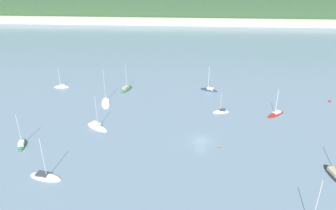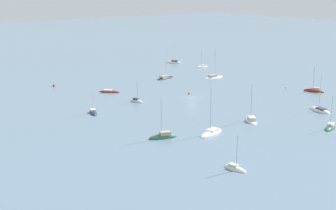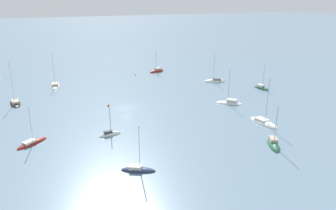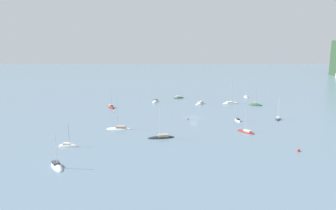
# 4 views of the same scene
# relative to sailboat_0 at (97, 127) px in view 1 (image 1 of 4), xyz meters

# --- Properties ---
(ground_plane) EXTENTS (600.00, 600.00, 0.00)m
(ground_plane) POSITION_rel_sailboat_0_xyz_m (26.67, -4.96, -0.16)
(ground_plane) COLOR slate
(shore_town_strip) EXTENTS (274.32, 6.00, 3.56)m
(shore_town_strip) POSITION_rel_sailboat_0_xyz_m (26.67, 121.16, 1.62)
(shore_town_strip) COLOR beige
(shore_town_strip) RESTS_ON ground_plane
(sailboat_0) EXTENTS (7.14, 5.95, 9.61)m
(sailboat_0) POSITION_rel_sailboat_0_xyz_m (0.00, 0.00, 0.00)
(sailboat_0) COLOR silver
(sailboat_0) RESTS_ON ground_plane
(sailboat_1) EXTENTS (4.40, 8.28, 11.50)m
(sailboat_1) POSITION_rel_sailboat_0_xyz_m (-0.96, 14.37, -0.08)
(sailboat_1) COLOR silver
(sailboat_1) RESTS_ON ground_plane
(sailboat_2) EXTENTS (6.05, 3.84, 8.78)m
(sailboat_2) POSITION_rel_sailboat_0_xyz_m (30.32, 25.80, -0.05)
(sailboat_2) COLOR #232D4C
(sailboat_2) RESTS_ON ground_plane
(sailboat_5) EXTENTS (4.02, 8.56, 11.60)m
(sailboat_5) POSITION_rel_sailboat_0_xyz_m (53.77, -16.82, -0.02)
(sailboat_5) COLOR black
(sailboat_5) RESTS_ON ground_plane
(sailboat_6) EXTENTS (3.26, 5.89, 8.74)m
(sailboat_6) POSITION_rel_sailboat_0_xyz_m (-15.55, -9.30, -0.03)
(sailboat_6) COLOR #2D6647
(sailboat_6) RESTS_ON ground_plane
(sailboat_7) EXTENTS (6.22, 5.59, 8.37)m
(sailboat_7) POSITION_rel_sailboat_0_xyz_m (47.85, 9.82, -0.07)
(sailboat_7) COLOR maroon
(sailboat_7) RESTS_ON ground_plane
(sailboat_8) EXTENTS (7.33, 3.70, 10.29)m
(sailboat_8) POSITION_rel_sailboat_0_xyz_m (-5.37, -20.62, -0.09)
(sailboat_8) COLOR white
(sailboat_8) RESTS_ON ground_plane
(sailboat_10) EXTENTS (4.77, 1.96, 6.77)m
(sailboat_10) POSITION_rel_sailboat_0_xyz_m (32.81, 10.34, -0.05)
(sailboat_10) COLOR white
(sailboat_10) RESTS_ON ground_plane
(sailboat_11) EXTENTS (4.05, 6.60, 9.34)m
(sailboat_11) POSITION_rel_sailboat_0_xyz_m (3.46, 24.47, -0.04)
(sailboat_11) COLOR #2D6647
(sailboat_11) RESTS_ON ground_plane
(sailboat_12) EXTENTS (4.93, 1.92, 7.30)m
(sailboat_12) POSITION_rel_sailboat_0_xyz_m (-18.39, 25.52, -0.06)
(sailboat_12) COLOR white
(sailboat_12) RESTS_ON ground_plane
(mooring_buoy_1) EXTENTS (0.55, 0.55, 0.55)m
(mooring_buoy_1) POSITION_rel_sailboat_0_xyz_m (30.68, -7.43, 0.12)
(mooring_buoy_1) COLOR orange
(mooring_buoy_1) RESTS_ON ground_plane
(mooring_buoy_2) EXTENTS (0.76, 0.76, 0.76)m
(mooring_buoy_2) POSITION_rel_sailboat_0_xyz_m (66.19, 19.22, 0.22)
(mooring_buoy_2) COLOR red
(mooring_buoy_2) RESTS_ON ground_plane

